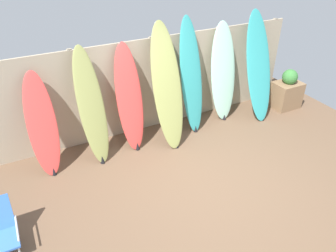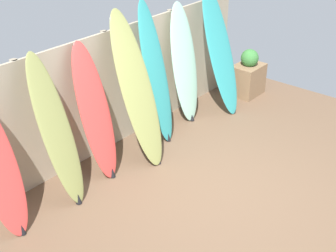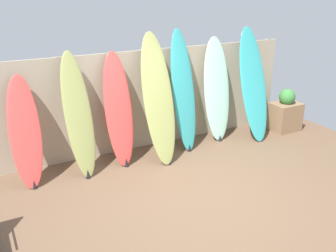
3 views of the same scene
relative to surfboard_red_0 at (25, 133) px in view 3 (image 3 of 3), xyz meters
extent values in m
plane|color=brown|center=(2.12, -1.58, -0.80)|extent=(7.68, 7.68, 0.00)
cube|color=tan|center=(2.12, 0.42, 0.10)|extent=(6.08, 0.04, 1.80)
cylinder|color=gray|center=(0.68, 0.46, 0.10)|extent=(0.10, 0.10, 1.80)
cylinder|color=gray|center=(2.12, 0.46, 0.10)|extent=(0.10, 0.10, 1.80)
cylinder|color=gray|center=(3.56, 0.46, 0.10)|extent=(0.10, 0.10, 1.80)
cylinder|color=gray|center=(5.00, 0.46, 0.10)|extent=(0.10, 0.10, 1.80)
ellipsoid|color=#D13D38|center=(0.00, 0.00, 0.01)|extent=(0.51, 0.68, 1.63)
cone|color=black|center=(0.00, -0.27, -0.73)|extent=(0.08, 0.08, 0.12)
ellipsoid|color=olive|center=(0.80, -0.04, 0.16)|extent=(0.46, 0.70, 1.93)
cone|color=black|center=(0.80, -0.33, -0.73)|extent=(0.08, 0.08, 0.14)
ellipsoid|color=#D13D38|center=(1.49, 0.03, 0.13)|extent=(0.51, 0.67, 1.86)
cone|color=black|center=(1.49, -0.24, -0.73)|extent=(0.08, 0.08, 0.14)
ellipsoid|color=olive|center=(2.15, -0.12, 0.27)|extent=(0.62, 0.95, 2.14)
cone|color=black|center=(2.15, -0.50, -0.74)|extent=(0.08, 0.08, 0.12)
ellipsoid|color=teal|center=(2.74, 0.05, 0.28)|extent=(0.44, 0.59, 2.16)
cone|color=black|center=(2.74, -0.20, -0.73)|extent=(0.08, 0.08, 0.12)
ellipsoid|color=#9ED6BC|center=(3.52, 0.12, 0.18)|extent=(0.57, 0.47, 1.97)
cone|color=black|center=(3.52, -0.07, -0.74)|extent=(0.08, 0.08, 0.10)
ellipsoid|color=teal|center=(4.22, -0.10, 0.26)|extent=(0.62, 0.88, 2.12)
cone|color=black|center=(4.22, -0.45, -0.73)|extent=(0.08, 0.08, 0.12)
cube|color=#846647|center=(5.05, -0.20, -0.51)|extent=(0.59, 0.45, 0.58)
sphere|color=#397938|center=(5.05, -0.20, -0.08)|extent=(0.33, 0.33, 0.33)
camera|label=1|loc=(-0.20, -4.80, 2.74)|focal=35.00mm
camera|label=2|loc=(-2.11, -4.27, 2.97)|focal=50.00mm
camera|label=3|loc=(-0.55, -5.54, 2.05)|focal=40.00mm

